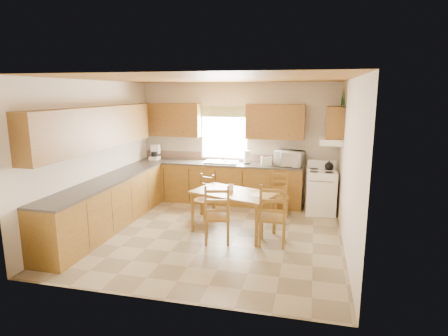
% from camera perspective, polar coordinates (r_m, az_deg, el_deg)
% --- Properties ---
extents(floor, '(4.50, 4.50, 0.00)m').
position_cam_1_polar(floor, '(6.79, -1.85, -10.00)').
color(floor, gray).
rests_on(floor, ground).
extents(ceiling, '(4.50, 4.50, 0.00)m').
position_cam_1_polar(ceiling, '(6.32, -2.01, 13.43)').
color(ceiling, '#9A6627').
rests_on(ceiling, floor).
extents(wall_left, '(4.50, 4.50, 0.00)m').
position_cam_1_polar(wall_left, '(7.33, -19.14, 1.95)').
color(wall_left, beige).
rests_on(wall_left, floor).
extents(wall_right, '(4.50, 4.50, 0.00)m').
position_cam_1_polar(wall_right, '(6.22, 18.50, 0.36)').
color(wall_right, beige).
rests_on(wall_right, floor).
extents(wall_back, '(4.50, 4.50, 0.00)m').
position_cam_1_polar(wall_back, '(8.58, 2.08, 3.89)').
color(wall_back, beige).
rests_on(wall_back, floor).
extents(wall_front, '(4.50, 4.50, 0.00)m').
position_cam_1_polar(wall_front, '(4.34, -9.87, -3.87)').
color(wall_front, beige).
rests_on(wall_front, floor).
extents(lower_cab_back, '(3.75, 0.60, 0.88)m').
position_cam_1_polar(lower_cab_back, '(8.54, -0.84, -2.35)').
color(lower_cab_back, brown).
rests_on(lower_cab_back, floor).
extents(lower_cab_left, '(0.60, 3.60, 0.88)m').
position_cam_1_polar(lower_cab_left, '(7.25, -17.29, -5.42)').
color(lower_cab_left, brown).
rests_on(lower_cab_left, floor).
extents(counter_back, '(3.75, 0.63, 0.04)m').
position_cam_1_polar(counter_back, '(8.44, -0.85, 0.68)').
color(counter_back, '#453F3B').
rests_on(counter_back, lower_cab_back).
extents(counter_left, '(0.63, 3.60, 0.04)m').
position_cam_1_polar(counter_left, '(7.14, -17.51, -1.88)').
color(counter_left, '#453F3B').
rests_on(counter_left, lower_cab_left).
extents(backsplash, '(3.75, 0.01, 0.18)m').
position_cam_1_polar(backsplash, '(8.70, -0.37, 1.74)').
color(backsplash, '#876858').
rests_on(backsplash, counter_back).
extents(upper_cab_back_left, '(1.41, 0.33, 0.75)m').
position_cam_1_polar(upper_cab_back_left, '(8.81, -8.11, 7.29)').
color(upper_cab_back_left, brown).
rests_on(upper_cab_back_left, wall_back).
extents(upper_cab_back_right, '(1.25, 0.33, 0.75)m').
position_cam_1_polar(upper_cab_back_right, '(8.23, 7.81, 7.01)').
color(upper_cab_back_right, brown).
rests_on(upper_cab_back_right, wall_back).
extents(upper_cab_left, '(0.33, 3.60, 0.75)m').
position_cam_1_polar(upper_cab_left, '(7.06, -18.93, 5.75)').
color(upper_cab_left, brown).
rests_on(upper_cab_left, wall_left).
extents(upper_cab_stove, '(0.33, 0.62, 0.62)m').
position_cam_1_polar(upper_cab_stove, '(7.77, 16.51, 6.71)').
color(upper_cab_stove, brown).
rests_on(upper_cab_stove, wall_right).
extents(range_hood, '(0.44, 0.62, 0.12)m').
position_cam_1_polar(range_hood, '(7.80, 15.99, 3.95)').
color(range_hood, white).
rests_on(range_hood, wall_right).
extents(window_frame, '(1.13, 0.02, 1.18)m').
position_cam_1_polar(window_frame, '(8.59, 0.08, 5.25)').
color(window_frame, white).
rests_on(window_frame, wall_back).
extents(window_pane, '(1.05, 0.01, 1.10)m').
position_cam_1_polar(window_pane, '(8.58, 0.07, 5.25)').
color(window_pane, white).
rests_on(window_pane, wall_back).
extents(window_valance, '(1.19, 0.01, 0.24)m').
position_cam_1_polar(window_valance, '(8.52, 0.03, 8.57)').
color(window_valance, '#46652E').
rests_on(window_valance, wall_back).
extents(sink_basin, '(0.75, 0.45, 0.04)m').
position_cam_1_polar(sink_basin, '(8.42, -0.35, 0.93)').
color(sink_basin, silver).
rests_on(sink_basin, counter_back).
extents(pine_decal_a, '(0.22, 0.22, 0.36)m').
position_cam_1_polar(pine_decal_a, '(7.43, 17.86, 10.14)').
color(pine_decal_a, '#123514').
rests_on(pine_decal_a, wall_right).
extents(pine_decal_b, '(0.22, 0.22, 0.36)m').
position_cam_1_polar(pine_decal_b, '(7.75, 17.71, 10.48)').
color(pine_decal_b, '#123514').
rests_on(pine_decal_b, wall_right).
extents(pine_decal_c, '(0.22, 0.22, 0.36)m').
position_cam_1_polar(pine_decal_c, '(8.07, 17.54, 10.23)').
color(pine_decal_c, '#123514').
rests_on(pine_decal_c, wall_right).
extents(stove, '(0.63, 0.65, 0.88)m').
position_cam_1_polar(stove, '(8.04, 14.48, -3.61)').
color(stove, white).
rests_on(stove, floor).
extents(coffeemaker, '(0.26, 0.27, 0.31)m').
position_cam_1_polar(coffeemaker, '(8.95, -10.53, 2.26)').
color(coffeemaker, white).
rests_on(coffeemaker, counter_back).
extents(paper_towel, '(0.14, 0.14, 0.29)m').
position_cam_1_polar(paper_towel, '(8.31, 3.51, 1.65)').
color(paper_towel, white).
rests_on(paper_towel, counter_back).
extents(toaster, '(0.25, 0.20, 0.18)m').
position_cam_1_polar(toaster, '(8.22, 6.46, 1.10)').
color(toaster, white).
rests_on(toaster, counter_back).
extents(microwave, '(0.63, 0.52, 0.33)m').
position_cam_1_polar(microwave, '(8.16, 9.97, 1.45)').
color(microwave, white).
rests_on(microwave, counter_back).
extents(dining_table, '(1.60, 1.22, 0.76)m').
position_cam_1_polar(dining_table, '(6.72, 1.42, -6.78)').
color(dining_table, brown).
rests_on(dining_table, floor).
extents(chair_near_left, '(0.51, 0.49, 1.01)m').
position_cam_1_polar(chair_near_left, '(6.28, -1.06, -6.90)').
color(chair_near_left, brown).
rests_on(chair_near_left, floor).
extents(chair_near_right, '(0.45, 0.43, 1.04)m').
position_cam_1_polar(chair_near_right, '(6.24, 7.47, -6.96)').
color(chair_near_right, brown).
rests_on(chair_near_right, floor).
extents(chair_far_left, '(0.47, 0.46, 0.87)m').
position_cam_1_polar(chair_far_left, '(7.45, -3.23, -4.50)').
color(chair_far_left, brown).
rests_on(chair_far_left, floor).
extents(chair_far_right, '(0.41, 0.39, 0.90)m').
position_cam_1_polar(chair_far_right, '(7.69, 8.39, -3.98)').
color(chair_far_right, brown).
rests_on(chair_far_right, floor).
extents(table_paper, '(0.28, 0.31, 0.00)m').
position_cam_1_polar(table_paper, '(6.44, 4.62, -4.10)').
color(table_paper, white).
rests_on(table_paper, dining_table).
extents(table_card, '(0.10, 0.03, 0.13)m').
position_cam_1_polar(table_card, '(6.66, 1.04, -2.98)').
color(table_card, white).
rests_on(table_card, dining_table).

